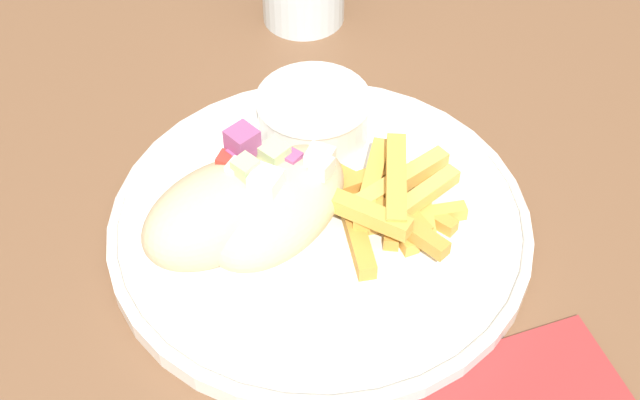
% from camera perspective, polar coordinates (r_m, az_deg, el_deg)
% --- Properties ---
extents(table, '(1.19, 1.19, 0.71)m').
position_cam_1_polar(table, '(0.69, -3.32, -4.02)').
color(table, brown).
rests_on(table, ground_plane).
extents(napkin, '(0.14, 0.09, 0.00)m').
position_cam_1_polar(napkin, '(0.55, 12.10, -12.19)').
color(napkin, maroon).
rests_on(napkin, table).
extents(plate, '(0.29, 0.29, 0.02)m').
position_cam_1_polar(plate, '(0.60, 0.00, -1.57)').
color(plate, white).
rests_on(plate, table).
extents(pita_sandwich_near, '(0.14, 0.12, 0.06)m').
position_cam_1_polar(pita_sandwich_near, '(0.58, -2.74, -0.30)').
color(pita_sandwich_near, beige).
rests_on(pita_sandwich_near, plate).
extents(pita_sandwich_far, '(0.12, 0.09, 0.07)m').
position_cam_1_polar(pita_sandwich_far, '(0.57, -6.34, -0.65)').
color(pita_sandwich_far, beige).
rests_on(pita_sandwich_far, plate).
extents(fries_pile, '(0.12, 0.12, 0.04)m').
position_cam_1_polar(fries_pile, '(0.60, 4.14, 0.00)').
color(fries_pile, '#E5B251').
rests_on(fries_pile, plate).
extents(sauce_ramekin, '(0.08, 0.08, 0.04)m').
position_cam_1_polar(sauce_ramekin, '(0.65, -0.42, 5.60)').
color(sauce_ramekin, white).
rests_on(sauce_ramekin, plate).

